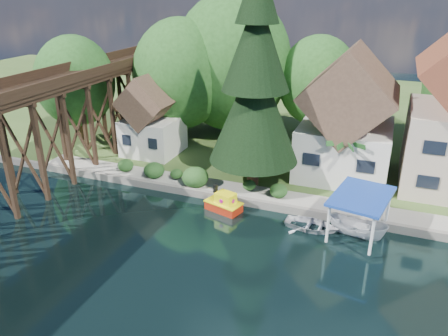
{
  "coord_description": "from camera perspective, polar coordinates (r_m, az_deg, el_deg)",
  "views": [
    {
      "loc": [
        10.05,
        -20.81,
        16.04
      ],
      "look_at": [
        -0.29,
        6.0,
        3.8
      ],
      "focal_mm": 35.0,
      "sensor_mm": 36.0,
      "label": 1
    }
  ],
  "objects": [
    {
      "name": "conifer",
      "position": [
        34.01,
        4.12,
        11.12
      ],
      "size": [
        7.2,
        7.2,
        17.72
      ],
      "color": "#382314",
      "rests_on": "bank"
    },
    {
      "name": "shrubs",
      "position": [
        36.58,
        -4.46,
        -0.89
      ],
      "size": [
        15.76,
        2.47,
        1.7
      ],
      "color": "#183A15",
      "rests_on": "bank"
    },
    {
      "name": "tugboat",
      "position": [
        33.19,
        0.01,
        -4.66
      ],
      "size": [
        3.05,
        2.21,
        1.99
      ],
      "color": "#A9200B",
      "rests_on": "ground"
    },
    {
      "name": "house_left",
      "position": [
        38.51,
        15.75,
        5.75
      ],
      "size": [
        7.64,
        8.64,
        11.02
      ],
      "color": "silver",
      "rests_on": "bank"
    },
    {
      "name": "boat_white_a",
      "position": [
        31.55,
        11.39,
        -7.17
      ],
      "size": [
        3.89,
        2.87,
        0.78
      ],
      "primitive_type": "imported",
      "rotation": [
        0.0,
        0.0,
        1.52
      ],
      "color": "white",
      "rests_on": "ground"
    },
    {
      "name": "seawall",
      "position": [
        33.38,
        8.17,
        -5.3
      ],
      "size": [
        60.0,
        0.4,
        0.62
      ],
      "primitive_type": "cube",
      "color": "slate",
      "rests_on": "ground"
    },
    {
      "name": "bg_trees",
      "position": [
        43.9,
        8.95,
        11.3
      ],
      "size": [
        49.9,
        13.3,
        10.57
      ],
      "color": "#382314",
      "rests_on": "bank"
    },
    {
      "name": "shed",
      "position": [
        42.88,
        -9.36,
        6.22
      ],
      "size": [
        5.09,
        5.4,
        7.85
      ],
      "color": "silver",
      "rests_on": "bank"
    },
    {
      "name": "trestle_bridge",
      "position": [
        38.31,
        -23.07,
        5.0
      ],
      "size": [
        4.12,
        44.18,
        9.3
      ],
      "color": "black",
      "rests_on": "ground"
    },
    {
      "name": "boat_canopy",
      "position": [
        30.88,
        17.17,
        -6.42
      ],
      "size": [
        4.27,
        5.52,
        3.21
      ],
      "color": "silver",
      "rests_on": "ground"
    },
    {
      "name": "ground",
      "position": [
        28.13,
        -3.93,
        -11.76
      ],
      "size": [
        140.0,
        140.0,
        0.0
      ],
      "primitive_type": "plane",
      "color": "black",
      "rests_on": "ground"
    },
    {
      "name": "bank",
      "position": [
        57.92,
        10.37,
        6.87
      ],
      "size": [
        140.0,
        52.0,
        0.5
      ],
      "primitive_type": "cube",
      "color": "#314D1E",
      "rests_on": "ground"
    },
    {
      "name": "palm_tree",
      "position": [
        35.16,
        15.64,
        3.07
      ],
      "size": [
        3.94,
        3.94,
        4.61
      ],
      "color": "#382314",
      "rests_on": "bank"
    },
    {
      "name": "promenade",
      "position": [
        34.11,
        11.98,
        -4.52
      ],
      "size": [
        50.0,
        2.6,
        0.06
      ],
      "primitive_type": "cube",
      "color": "gray",
      "rests_on": "bank"
    }
  ]
}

